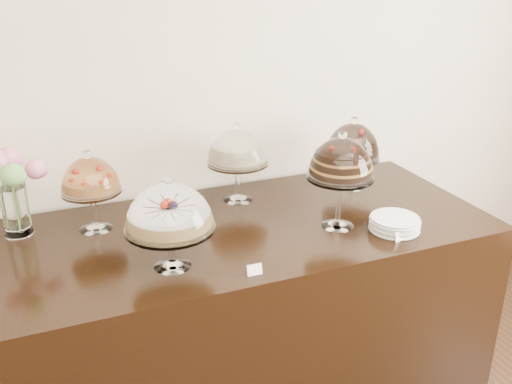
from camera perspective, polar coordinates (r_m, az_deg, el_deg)
name	(u,v)px	position (r m, az deg, el deg)	size (l,w,h in m)	color
wall_back	(192,74)	(2.91, -6.38, 11.63)	(5.00, 0.04, 3.00)	beige
display_counter	(252,307)	(2.85, -0.39, -11.40)	(2.20, 1.00, 0.90)	black
cake_stand_sugar_sponge	(169,211)	(2.21, -8.68, -1.91)	(0.35, 0.35, 0.38)	white
cake_stand_choco_layer	(341,162)	(2.52, 8.51, 3.00)	(0.30, 0.30, 0.45)	white
cake_stand_cheesecake	(237,150)	(2.80, -1.87, 4.24)	(0.31, 0.31, 0.41)	white
cake_stand_dark_choco	(353,144)	(3.01, 9.65, 4.76)	(0.29, 0.29, 0.38)	white
cake_stand_fruit_tart	(90,179)	(2.60, -16.25, 1.24)	(0.26, 0.26, 0.38)	white
flower_vase	(11,183)	(2.66, -23.28, 0.82)	(0.26, 0.29, 0.41)	white
plate_stack	(395,224)	(2.64, 13.69, -3.10)	(0.22, 0.22, 0.06)	silver
price_card_left	(255,270)	(2.22, -0.14, -7.78)	(0.06, 0.01, 0.04)	white
price_card_right	(400,236)	(2.55, 14.24, -4.28)	(0.06, 0.01, 0.04)	white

